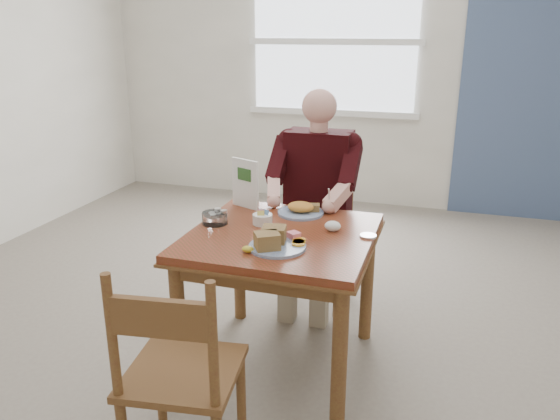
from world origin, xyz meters
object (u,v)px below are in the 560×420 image
(near_plate, at_px, (275,241))
(far_plate, at_px, (302,209))
(chair_far, at_px, (318,230))
(chair_near, at_px, (179,376))
(table, at_px, (281,253))
(diner, at_px, (316,184))

(near_plate, distance_m, far_plate, 0.51)
(chair_far, distance_m, chair_near, 1.69)
(table, relative_size, chair_far, 0.97)
(chair_near, relative_size, far_plate, 3.14)
(near_plate, bearing_deg, diner, 91.91)
(near_plate, bearing_deg, far_plate, 91.21)
(chair_far, distance_m, near_plate, 1.04)
(far_plate, bearing_deg, near_plate, -88.79)
(chair_far, height_order, diner, diner)
(chair_far, relative_size, far_plate, 3.14)
(diner, bearing_deg, near_plate, -88.09)
(near_plate, bearing_deg, table, 98.74)
(chair_far, bearing_deg, diner, -89.99)
(diner, relative_size, near_plate, 3.92)
(chair_far, distance_m, far_plate, 0.57)
(near_plate, bearing_deg, chair_far, 91.74)
(chair_near, bearing_deg, near_plate, 77.22)
(chair_near, xyz_separation_m, far_plate, (0.15, 1.20, 0.30))
(diner, bearing_deg, chair_far, 90.01)
(chair_near, bearing_deg, table, 81.90)
(diner, bearing_deg, chair_near, -94.52)
(diner, distance_m, near_plate, 0.90)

